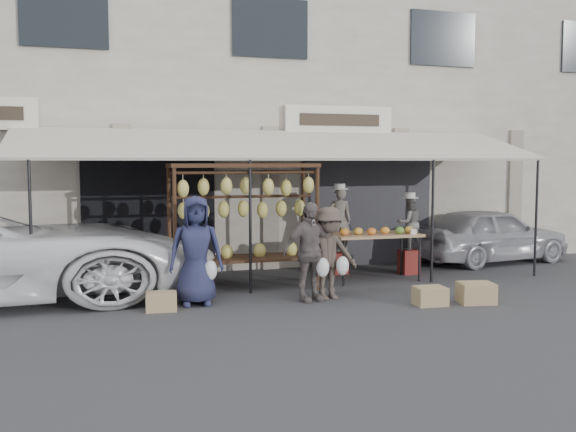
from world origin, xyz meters
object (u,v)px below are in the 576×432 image
customer_mid (309,252)px  crate_far (161,302)px  crate_near_a (430,296)px  sedan (490,235)px  customer_left (196,251)px  crate_near_b (476,293)px  produce_table (375,235)px  vendor_right (409,223)px  banana_rack (244,202)px  customer_right (329,253)px  vendor_left (339,220)px

customer_mid → crate_far: 2.46m
crate_near_a → sedan: 4.92m
crate_far → sedan: (7.56, 2.60, 0.49)m
customer_left → crate_near_a: (3.53, -1.11, -0.72)m
customer_left → sedan: size_ratio=0.47×
crate_near_b → customer_left: bearing=164.5°
customer_mid → crate_near_b: bearing=-32.9°
crate_far → produce_table: bearing=17.8°
crate_near_a → crate_far: crate_near_a is taller
crate_near_b → vendor_right: bearing=85.1°
customer_left → produce_table: bearing=19.9°
customer_mid → produce_table: bearing=24.6°
banana_rack → customer_left: bearing=-135.9°
customer_mid → banana_rack: bearing=110.1°
banana_rack → crate_near_b: (3.31, -2.17, -1.40)m
customer_left → customer_mid: customer_left is taller
crate_near_a → crate_near_b: crate_near_b is taller
customer_left → crate_near_a: customer_left is taller
banana_rack → produce_table: (2.58, 0.12, -0.69)m
banana_rack → customer_right: (1.16, -1.18, -0.80)m
customer_mid → crate_near_b: (2.52, -0.93, -0.64)m
banana_rack → crate_near_a: 3.57m
crate_near_b → crate_far: 4.98m
produce_table → crate_far: (-4.16, -1.33, -0.73)m
vendor_left → customer_left: vendor_left is taller
banana_rack → customer_right: bearing=-45.4°
vendor_right → crate_far: bearing=18.8°
sedan → customer_right: bearing=109.4°
produce_table → vendor_right: size_ratio=1.57×
crate_near_b → sedan: size_ratio=0.15×
banana_rack → customer_left: banana_rack is taller
customer_right → sedan: (4.83, 2.56, -0.13)m
vendor_left → vendor_right: bearing=175.3°
banana_rack → customer_mid: 1.65m
banana_rack → crate_near_b: 4.20m
crate_far → sedan: bearing=19.0°
customer_mid → customer_right: customer_mid is taller
crate_near_b → produce_table: bearing=107.8°
vendor_left → crate_near_b: bearing=121.7°
customer_right → sedan: customer_right is taller
produce_table → sedan: bearing=20.4°
customer_left → crate_far: size_ratio=3.77×
customer_right → crate_near_a: size_ratio=3.15×
banana_rack → crate_far: size_ratio=5.64×
vendor_right → crate_near_a: 2.99m
banana_rack → sedan: (5.99, 1.38, -0.93)m
banana_rack → vendor_right: (3.55, 0.59, -0.53)m
customer_left → sedan: (6.99, 2.35, -0.24)m
vendor_right → customer_left: customer_left is taller
customer_left → crate_near_b: size_ratio=3.16×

